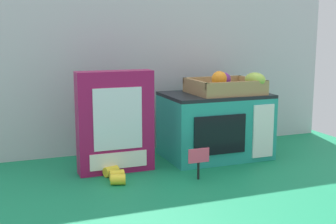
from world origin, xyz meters
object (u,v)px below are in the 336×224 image
object	(u,v)px
food_groups_crate	(227,86)
price_sign	(199,159)
cookie_set_box	(115,122)
toy_microwave	(215,125)
loose_toy_banana	(115,175)

from	to	relation	value
food_groups_crate	price_sign	bearing A→B (deg)	-135.21
food_groups_crate	cookie_set_box	world-z (taller)	cookie_set_box
toy_microwave	food_groups_crate	bearing A→B (deg)	-31.28
cookie_set_box	loose_toy_banana	xyz separation A→B (m)	(-0.03, -0.09, -0.15)
price_sign	loose_toy_banana	world-z (taller)	price_sign
food_groups_crate	loose_toy_banana	xyz separation A→B (m)	(-0.45, -0.11, -0.25)
cookie_set_box	price_sign	bearing A→B (deg)	-38.33
price_sign	toy_microwave	bearing A→B (deg)	52.88
cookie_set_box	loose_toy_banana	world-z (taller)	cookie_set_box
toy_microwave	loose_toy_banana	bearing A→B (deg)	-161.97
food_groups_crate	price_sign	world-z (taller)	food_groups_crate
price_sign	cookie_set_box	bearing A→B (deg)	141.67
price_sign	loose_toy_banana	bearing A→B (deg)	160.57
cookie_set_box	price_sign	world-z (taller)	cookie_set_box
price_sign	food_groups_crate	bearing A→B (deg)	44.79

